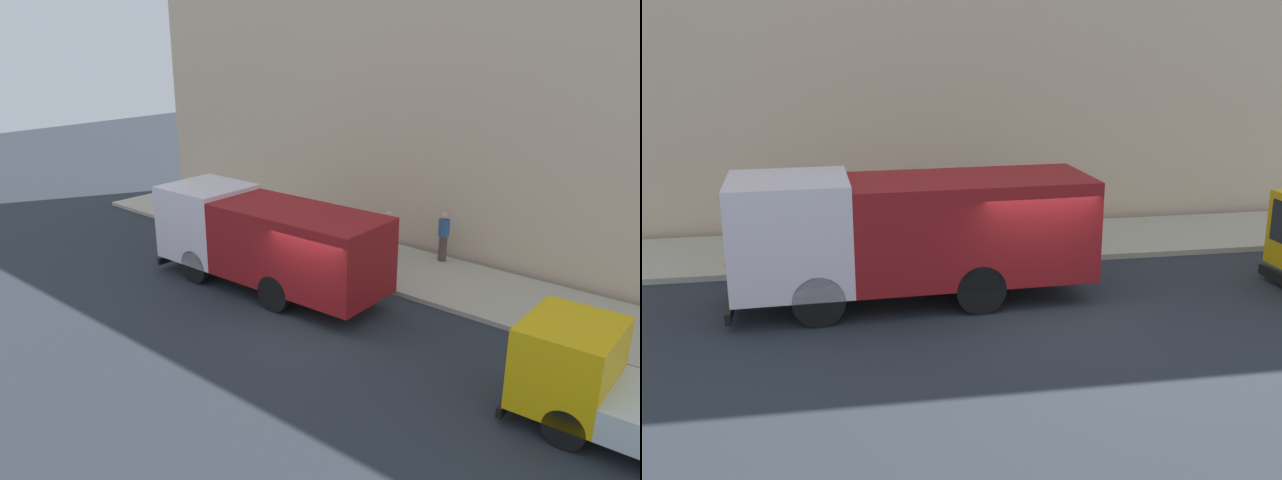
# 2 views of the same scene
# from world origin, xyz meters

# --- Properties ---
(ground) EXTENTS (80.00, 80.00, 0.00)m
(ground) POSITION_xyz_m (0.00, 0.00, 0.00)
(ground) COLOR #272D34
(sidewalk) EXTENTS (3.71, 30.00, 0.15)m
(sidewalk) POSITION_xyz_m (4.85, 0.00, 0.08)
(sidewalk) COLOR #B7B09B
(sidewalk) RESTS_ON ground
(building_facade) EXTENTS (0.50, 30.00, 10.60)m
(building_facade) POSITION_xyz_m (7.21, 0.00, 5.30)
(building_facade) COLOR beige
(building_facade) RESTS_ON ground
(large_utility_truck) EXTENTS (2.72, 8.04, 2.92)m
(large_utility_truck) POSITION_xyz_m (0.85, 2.69, 1.65)
(large_utility_truck) COLOR white
(large_utility_truck) RESTS_ON ground
(small_flatbed_truck) EXTENTS (2.34, 5.78, 2.21)m
(small_flatbed_truck) POSITION_xyz_m (0.03, -8.21, 1.03)
(small_flatbed_truck) COLOR #E5AF0C
(small_flatbed_truck) RESTS_ON ground
(pedestrian_walking) EXTENTS (0.53, 0.53, 1.70)m
(pedestrian_walking) POSITION_xyz_m (4.35, 4.00, 1.04)
(pedestrian_walking) COLOR brown
(pedestrian_walking) RESTS_ON sidewalk
(pedestrian_standing) EXTENTS (0.47, 0.47, 1.66)m
(pedestrian_standing) POSITION_xyz_m (5.31, 1.17, 1.02)
(pedestrian_standing) COLOR #453752
(pedestrian_standing) RESTS_ON sidewalk
(pedestrian_third) EXTENTS (0.39, 0.39, 1.72)m
(pedestrian_third) POSITION_xyz_m (6.24, -0.45, 1.06)
(pedestrian_third) COLOR brown
(pedestrian_third) RESTS_ON sidewalk
(traffic_cone_orange) EXTENTS (0.46, 0.46, 0.65)m
(traffic_cone_orange) POSITION_xyz_m (3.85, 6.91, 0.48)
(traffic_cone_orange) COLOR orange
(traffic_cone_orange) RESTS_ON sidewalk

